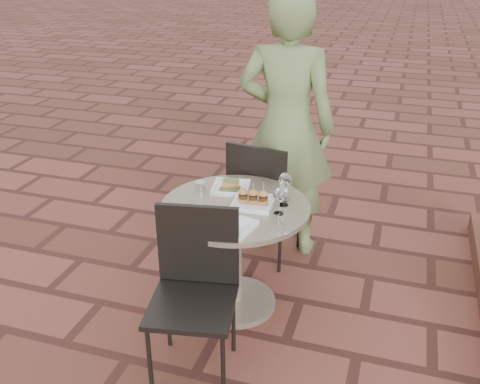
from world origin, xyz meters
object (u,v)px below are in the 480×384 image
(cafe_table, at_px, (235,240))
(plate_tuna, at_px, (231,226))
(plate_sliders, at_px, (253,200))
(plate_salmon, at_px, (231,187))
(diner, at_px, (286,127))
(chair_near, at_px, (195,279))
(chair_far, at_px, (262,193))

(cafe_table, xyz_separation_m, plate_tuna, (0.07, -0.28, 0.26))
(plate_sliders, bearing_deg, plate_salmon, 139.60)
(cafe_table, distance_m, diner, 0.97)
(chair_near, distance_m, diner, 1.45)
(cafe_table, distance_m, plate_sliders, 0.30)
(plate_salmon, bearing_deg, chair_near, -86.24)
(cafe_table, height_order, plate_sliders, plate_sliders)
(chair_near, distance_m, plate_salmon, 0.78)
(diner, relative_size, plate_tuna, 7.11)
(diner, bearing_deg, cafe_table, 81.82)
(plate_tuna, bearing_deg, plate_sliders, 84.02)
(chair_far, height_order, plate_tuna, chair_far)
(chair_near, bearing_deg, cafe_table, 74.94)
(cafe_table, height_order, chair_near, chair_near)
(chair_far, bearing_deg, diner, -102.55)
(chair_far, bearing_deg, plate_tuna, 102.86)
(chair_far, relative_size, plate_sliders, 3.70)
(chair_far, relative_size, diner, 0.48)
(cafe_table, bearing_deg, chair_near, -94.70)
(diner, relative_size, plate_salmon, 7.26)
(chair_near, bearing_deg, plate_sliders, 65.53)
(chair_far, height_order, diner, diner)
(chair_far, xyz_separation_m, diner, (0.10, 0.26, 0.41))
(chair_far, relative_size, chair_near, 1.00)
(plate_sliders, bearing_deg, diner, 89.41)
(chair_near, xyz_separation_m, plate_tuna, (0.11, 0.27, 0.19))
(plate_tuna, bearing_deg, cafe_table, 103.77)
(chair_far, height_order, plate_salmon, chair_far)
(diner, height_order, plate_salmon, diner)
(chair_near, xyz_separation_m, diner, (0.15, 1.38, 0.41))
(chair_far, xyz_separation_m, plate_tuna, (0.06, -0.86, 0.19))
(plate_salmon, distance_m, plate_sliders, 0.26)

